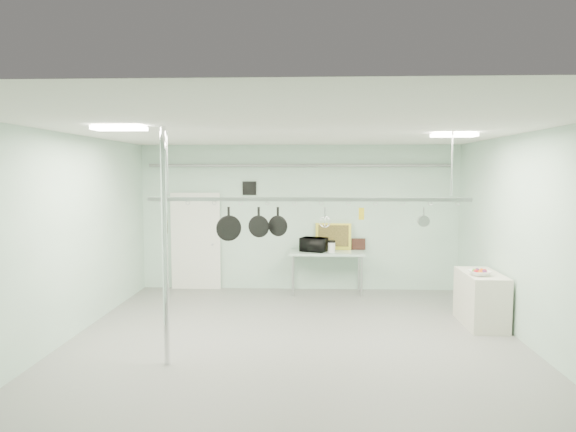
{
  "coord_description": "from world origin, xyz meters",
  "views": [
    {
      "loc": [
        0.22,
        -7.3,
        2.6
      ],
      "look_at": [
        -0.12,
        1.0,
        1.89
      ],
      "focal_mm": 32.0,
      "sensor_mm": 36.0,
      "label": 1
    }
  ],
  "objects_px": {
    "chrome_pole": "(165,247)",
    "coffee_canister": "(331,247)",
    "pot_rack": "(308,197)",
    "prep_table": "(327,255)",
    "side_cabinet": "(481,299)",
    "skillet_left": "(229,224)",
    "skillet_right": "(278,221)",
    "skillet_mid": "(259,222)",
    "microwave": "(314,245)",
    "fruit_bowl": "(480,273)"
  },
  "relations": [
    {
      "from": "side_cabinet",
      "to": "prep_table",
      "type": "bearing_deg",
      "value": 139.21
    },
    {
      "from": "side_cabinet",
      "to": "fruit_bowl",
      "type": "relative_size",
      "value": 3.49
    },
    {
      "from": "chrome_pole",
      "to": "skillet_right",
      "type": "xyz_separation_m",
      "value": [
        1.45,
        0.9,
        0.27
      ]
    },
    {
      "from": "coffee_canister",
      "to": "skillet_left",
      "type": "bearing_deg",
      "value": -117.7
    },
    {
      "from": "coffee_canister",
      "to": "fruit_bowl",
      "type": "bearing_deg",
      "value": -44.95
    },
    {
      "from": "chrome_pole",
      "to": "skillet_left",
      "type": "bearing_deg",
      "value": 51.51
    },
    {
      "from": "pot_rack",
      "to": "microwave",
      "type": "relative_size",
      "value": 8.92
    },
    {
      "from": "pot_rack",
      "to": "microwave",
      "type": "distance_m",
      "value": 3.51
    },
    {
      "from": "skillet_left",
      "to": "skillet_mid",
      "type": "distance_m",
      "value": 0.45
    },
    {
      "from": "coffee_canister",
      "to": "skillet_right",
      "type": "distance_m",
      "value": 3.45
    },
    {
      "from": "microwave",
      "to": "coffee_canister",
      "type": "bearing_deg",
      "value": -173.92
    },
    {
      "from": "coffee_canister",
      "to": "skillet_left",
      "type": "distance_m",
      "value": 3.71
    },
    {
      "from": "side_cabinet",
      "to": "fruit_bowl",
      "type": "xyz_separation_m",
      "value": [
        -0.11,
        -0.23,
        0.49
      ]
    },
    {
      "from": "chrome_pole",
      "to": "skillet_mid",
      "type": "height_order",
      "value": "chrome_pole"
    },
    {
      "from": "side_cabinet",
      "to": "skillet_right",
      "type": "distance_m",
      "value": 3.84
    },
    {
      "from": "pot_rack",
      "to": "skillet_mid",
      "type": "relative_size",
      "value": 10.27
    },
    {
      "from": "prep_table",
      "to": "skillet_right",
      "type": "relative_size",
      "value": 3.68
    },
    {
      "from": "chrome_pole",
      "to": "coffee_canister",
      "type": "distance_m",
      "value": 4.79
    },
    {
      "from": "pot_rack",
      "to": "skillet_left",
      "type": "xyz_separation_m",
      "value": [
        -1.18,
        0.0,
        -0.4
      ]
    },
    {
      "from": "prep_table",
      "to": "side_cabinet",
      "type": "relative_size",
      "value": 1.33
    },
    {
      "from": "coffee_canister",
      "to": "side_cabinet",
      "type": "bearing_deg",
      "value": -40.6
    },
    {
      "from": "fruit_bowl",
      "to": "skillet_right",
      "type": "bearing_deg",
      "value": -165.21
    },
    {
      "from": "fruit_bowl",
      "to": "skillet_mid",
      "type": "height_order",
      "value": "skillet_mid"
    },
    {
      "from": "prep_table",
      "to": "pot_rack",
      "type": "relative_size",
      "value": 0.33
    },
    {
      "from": "side_cabinet",
      "to": "coffee_canister",
      "type": "bearing_deg",
      "value": 139.4
    },
    {
      "from": "coffee_canister",
      "to": "skillet_right",
      "type": "relative_size",
      "value": 0.49
    },
    {
      "from": "side_cabinet",
      "to": "pot_rack",
      "type": "relative_size",
      "value": 0.25
    },
    {
      "from": "coffee_canister",
      "to": "skillet_left",
      "type": "relative_size",
      "value": 0.41
    },
    {
      "from": "prep_table",
      "to": "skillet_left",
      "type": "relative_size",
      "value": 3.08
    },
    {
      "from": "pot_rack",
      "to": "side_cabinet",
      "type": "bearing_deg",
      "value": 20.45
    },
    {
      "from": "prep_table",
      "to": "microwave",
      "type": "height_order",
      "value": "microwave"
    },
    {
      "from": "skillet_left",
      "to": "skillet_right",
      "type": "height_order",
      "value": "same"
    },
    {
      "from": "microwave",
      "to": "fruit_bowl",
      "type": "bearing_deg",
      "value": 160.18
    },
    {
      "from": "chrome_pole",
      "to": "pot_rack",
      "type": "height_order",
      "value": "chrome_pole"
    },
    {
      "from": "microwave",
      "to": "chrome_pole",
      "type": "bearing_deg",
      "value": 86.5
    },
    {
      "from": "skillet_right",
      "to": "side_cabinet",
      "type": "bearing_deg",
      "value": 39.67
    },
    {
      "from": "prep_table",
      "to": "side_cabinet",
      "type": "xyz_separation_m",
      "value": [
        2.55,
        -2.2,
        -0.38
      ]
    },
    {
      "from": "pot_rack",
      "to": "coffee_canister",
      "type": "height_order",
      "value": "pot_rack"
    },
    {
      "from": "microwave",
      "to": "skillet_left",
      "type": "relative_size",
      "value": 1.03
    },
    {
      "from": "pot_rack",
      "to": "chrome_pole",
      "type": "bearing_deg",
      "value": -154.65
    },
    {
      "from": "side_cabinet",
      "to": "microwave",
      "type": "bearing_deg",
      "value": 141.95
    },
    {
      "from": "pot_rack",
      "to": "skillet_right",
      "type": "relative_size",
      "value": 11.05
    },
    {
      "from": "prep_table",
      "to": "skillet_left",
      "type": "height_order",
      "value": "skillet_left"
    },
    {
      "from": "prep_table",
      "to": "skillet_right",
      "type": "height_order",
      "value": "skillet_right"
    },
    {
      "from": "coffee_canister",
      "to": "skillet_right",
      "type": "height_order",
      "value": "skillet_right"
    },
    {
      "from": "coffee_canister",
      "to": "skillet_mid",
      "type": "height_order",
      "value": "skillet_mid"
    },
    {
      "from": "side_cabinet",
      "to": "pot_rack",
      "type": "distance_m",
      "value": 3.62
    },
    {
      "from": "coffee_canister",
      "to": "skillet_mid",
      "type": "bearing_deg",
      "value": -111.02
    },
    {
      "from": "skillet_right",
      "to": "pot_rack",
      "type": "bearing_deg",
      "value": 21.72
    },
    {
      "from": "chrome_pole",
      "to": "skillet_right",
      "type": "distance_m",
      "value": 1.73
    }
  ]
}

